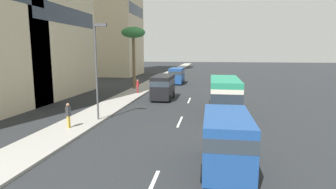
{
  "coord_description": "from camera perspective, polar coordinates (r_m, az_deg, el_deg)",
  "views": [
    {
      "loc": [
        -3.75,
        -2.16,
        5.21
      ],
      "look_at": [
        18.0,
        1.18,
        1.74
      ],
      "focal_mm": 29.51,
      "sensor_mm": 36.0,
      "label": 1
    }
  ],
  "objects": [
    {
      "name": "sidewalk_right",
      "position": [
        36.81,
        -5.99,
        0.9
      ],
      "size": [
        162.0,
        2.97,
        0.15
      ],
      "primitive_type": "cube",
      "color": "#9E9B93",
      "rests_on": "ground_plane"
    },
    {
      "name": "palm_tree",
      "position": [
        37.73,
        -7.18,
        12.2
      ],
      "size": [
        3.19,
        3.19,
        8.23
      ],
      "color": "brown",
      "rests_on": "sidewalk_right"
    },
    {
      "name": "lane_stripe_near",
      "position": [
        11.16,
        -3.63,
        -18.84
      ],
      "size": [
        3.2,
        0.16,
        0.01
      ],
      "primitive_type": "cube",
      "color": "silver",
      "rests_on": "ground_plane"
    },
    {
      "name": "van_fourth",
      "position": [
        44.41,
        1.84,
        4.1
      ],
      "size": [
        5.12,
        2.14,
        2.52
      ],
      "rotation": [
        0.0,
        0.0,
        3.14
      ],
      "color": "#1E478C",
      "rests_on": "ground_plane"
    },
    {
      "name": "van_third",
      "position": [
        12.55,
        12.04,
        -8.84
      ],
      "size": [
        4.68,
        2.14,
        2.48
      ],
      "color": "#1E478C",
      "rests_on": "ground_plane"
    },
    {
      "name": "ground_plane",
      "position": [
        35.7,
        5.17,
        0.54
      ],
      "size": [
        198.0,
        198.0,
        0.0
      ],
      "primitive_type": "plane",
      "color": "#26282B"
    },
    {
      "name": "van_second",
      "position": [
        29.94,
        -1.04,
        1.78
      ],
      "size": [
        4.73,
        2.12,
        2.57
      ],
      "rotation": [
        0.0,
        0.0,
        3.14
      ],
      "color": "black",
      "rests_on": "ground_plane"
    },
    {
      "name": "pedestrian_mid_block",
      "position": [
        33.72,
        -6.31,
        1.84
      ],
      "size": [
        0.35,
        0.39,
        1.65
      ],
      "rotation": [
        0.0,
        0.0,
        1.04
      ],
      "color": "red",
      "rests_on": "sidewalk_right"
    },
    {
      "name": "minibus_lead",
      "position": [
        23.08,
        11.58,
        -0.09
      ],
      "size": [
        6.93,
        2.41,
        3.0
      ],
      "color": "silver",
      "rests_on": "ground_plane"
    },
    {
      "name": "lane_stripe_far",
      "position": [
        29.5,
        4.4,
        -1.22
      ],
      "size": [
        3.2,
        0.16,
        0.01
      ],
      "primitive_type": "cube",
      "color": "silver",
      "rests_on": "ground_plane"
    },
    {
      "name": "pedestrian_near_lamp",
      "position": [
        19.45,
        -19.9,
        -3.86
      ],
      "size": [
        0.36,
        0.39,
        1.67
      ],
      "rotation": [
        0.0,
        0.0,
        4.15
      ],
      "color": "gold",
      "rests_on": "sidewalk_right"
    },
    {
      "name": "lane_stripe_mid",
      "position": [
        20.68,
        2.47,
        -5.62
      ],
      "size": [
        3.2,
        0.16,
        0.01
      ],
      "primitive_type": "cube",
      "color": "silver",
      "rests_on": "ground_plane"
    },
    {
      "name": "street_lamp",
      "position": [
        20.75,
        -14.38,
        6.64
      ],
      "size": [
        0.24,
        0.97,
        7.03
      ],
      "color": "#4C4C51",
      "rests_on": "sidewalk_right"
    }
  ]
}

